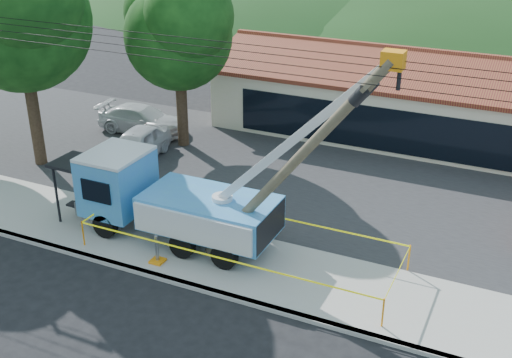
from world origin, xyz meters
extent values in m
plane|color=black|center=(0.00, 0.00, 0.00)|extent=(120.00, 120.00, 0.00)
cube|color=#A9A89E|center=(0.00, 2.10, 0.07)|extent=(60.00, 0.25, 0.15)
cube|color=#A9A89E|center=(0.00, 4.00, 0.07)|extent=(60.00, 4.00, 0.15)
cube|color=#28282B|center=(0.00, 12.00, 0.05)|extent=(60.00, 12.00, 0.10)
cube|color=beige|center=(4.00, 20.00, 1.70)|extent=(22.00, 8.00, 3.40)
cube|color=black|center=(4.00, 15.98, 1.43)|extent=(18.04, 0.08, 2.21)
cube|color=maroon|center=(4.00, 18.00, 3.90)|extent=(22.50, 4.53, 1.52)
cube|color=maroon|center=(4.00, 22.00, 3.90)|extent=(22.50, 4.53, 1.52)
cube|color=maroon|center=(4.00, 20.00, 4.55)|extent=(22.50, 0.30, 0.25)
cylinder|color=#332316|center=(-12.00, 8.00, 2.53)|extent=(0.56, 0.56, 5.06)
sphere|color=#0E340E|center=(-12.00, 8.00, 6.90)|extent=(6.30, 6.30, 6.30)
cylinder|color=#332316|center=(-7.00, 13.00, 2.09)|extent=(0.56, 0.56, 4.18)
sphere|color=#0E340E|center=(-7.00, 13.00, 5.70)|extent=(5.25, 5.25, 5.25)
sphere|color=#0E340E|center=(-8.05, 13.70, 6.65)|extent=(4.20, 4.20, 4.20)
sphere|color=#0E340E|center=(-5.95, 12.30, 6.84)|extent=(4.20, 4.20, 4.20)
ellipsoid|color=#173714|center=(-15.00, 55.00, 0.00)|extent=(78.40, 56.00, 28.00)
cylinder|color=black|center=(0.00, 3.10, 7.51)|extent=(60.00, 0.02, 0.02)
cylinder|color=black|center=(0.00, 3.60, 7.63)|extent=(60.00, 0.02, 0.02)
cylinder|color=black|center=(0.00, 4.10, 7.75)|extent=(60.00, 0.02, 0.02)
cylinder|color=black|center=(0.00, 4.50, 7.87)|extent=(60.00, 0.02, 0.02)
cylinder|color=black|center=(-4.71, 3.48, 0.64)|extent=(0.96, 0.32, 0.96)
cylinder|color=black|center=(-4.71, 5.71, 0.64)|extent=(0.96, 0.32, 0.96)
cylinder|color=black|center=(-1.31, 3.48, 0.64)|extent=(0.96, 0.32, 0.96)
cylinder|color=black|center=(-1.31, 5.71, 0.64)|extent=(0.96, 0.32, 0.96)
cylinder|color=black|center=(0.39, 3.48, 0.64)|extent=(0.96, 0.32, 0.96)
cylinder|color=black|center=(0.39, 5.71, 0.64)|extent=(0.96, 0.32, 0.96)
cube|color=black|center=(-1.95, 4.59, 0.90)|extent=(7.01, 1.06, 0.27)
cube|color=#3B83D3|center=(-4.82, 4.59, 1.97)|extent=(2.13, 2.55, 2.23)
cube|color=silver|center=(-4.82, 4.59, 3.13)|extent=(2.13, 2.55, 0.13)
cube|color=black|center=(-5.83, 4.59, 2.13)|extent=(0.09, 1.91, 0.96)
cube|color=gray|center=(-5.93, 4.59, 1.12)|extent=(0.16, 2.44, 0.53)
cube|color=#3B83D3|center=(-0.78, 4.59, 1.54)|extent=(4.89, 2.55, 1.28)
cylinder|color=silver|center=(-0.25, 4.59, 2.02)|extent=(0.74, 0.74, 0.64)
cube|color=silver|center=(2.60, 4.59, 5.10)|extent=(5.91, 0.30, 5.84)
cube|color=gray|center=(2.92, 4.59, 5.37)|extent=(3.56, 0.19, 3.51)
cube|color=orange|center=(5.45, 4.38, 7.91)|extent=(0.64, 0.53, 0.53)
cube|color=orange|center=(-1.95, 2.78, 0.20)|extent=(0.48, 0.48, 0.09)
cube|color=orange|center=(0.81, 6.40, 0.20)|extent=(0.48, 0.48, 0.09)
cylinder|color=brown|center=(2.40, 4.23, 4.03)|extent=(6.38, 0.34, 7.97)
cube|color=brown|center=(4.93, 4.23, 7.25)|extent=(0.18, 1.90, 0.18)
cylinder|color=black|center=(4.72, 4.76, 6.93)|extent=(0.63, 0.38, 0.65)
cylinder|color=black|center=(4.72, 3.71, 6.93)|extent=(0.63, 0.38, 0.65)
cylinder|color=black|center=(-7.12, 3.67, 1.36)|extent=(0.10, 0.10, 2.41)
cylinder|color=black|center=(-4.91, 3.62, 1.36)|extent=(0.10, 0.10, 2.41)
cylinder|color=black|center=(-7.09, 4.88, 1.36)|extent=(0.10, 0.10, 2.41)
cylinder|color=black|center=(-4.88, 4.83, 1.36)|extent=(0.10, 0.10, 2.41)
cube|color=black|center=(-6.00, 4.25, 2.61)|extent=(2.65, 1.67, 0.12)
cube|color=black|center=(-5.98, 4.90, 1.36)|extent=(2.41, 0.11, 2.01)
cube|color=black|center=(-6.00, 4.25, 0.70)|extent=(2.22, 0.45, 0.08)
cylinder|color=orange|center=(-5.07, 2.62, 0.66)|extent=(0.06, 0.06, 1.01)
cylinder|color=orange|center=(6.24, 2.62, 0.66)|extent=(0.06, 0.06, 1.01)
cylinder|color=orange|center=(6.24, 6.05, 0.66)|extent=(0.06, 0.06, 1.01)
cylinder|color=orange|center=(-5.07, 6.05, 0.66)|extent=(0.06, 0.06, 1.01)
cube|color=#FDFF0D|center=(0.59, 2.62, 1.11)|extent=(11.31, 0.01, 0.06)
cube|color=#FDFF0D|center=(6.24, 4.34, 1.11)|extent=(0.01, 3.44, 0.06)
cube|color=#FDFF0D|center=(0.59, 6.05, 1.11)|extent=(11.31, 0.01, 0.06)
cube|color=#FDFF0D|center=(-5.07, 4.34, 1.11)|extent=(0.01, 3.44, 0.06)
imported|color=silver|center=(-7.98, 10.27, 0.00)|extent=(2.31, 4.76, 1.57)
imported|color=silver|center=(-9.94, 13.63, 0.00)|extent=(5.06, 2.30, 1.44)
camera|label=1|loc=(9.50, -13.35, 12.49)|focal=45.00mm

